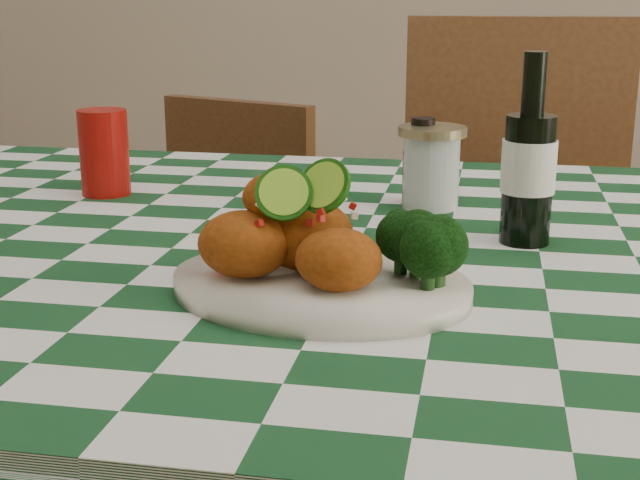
% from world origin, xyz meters
% --- Properties ---
extents(plate, '(0.33, 0.28, 0.02)m').
position_xyz_m(plate, '(-0.01, -0.19, 0.80)').
color(plate, silver).
rests_on(plate, dining_table).
extents(fried_chicken_pile, '(0.17, 0.12, 0.11)m').
position_xyz_m(fried_chicken_pile, '(-0.02, -0.19, 0.86)').
color(fried_chicken_pile, '#9C430F').
rests_on(fried_chicken_pile, plate).
extents(broccoli_side, '(0.08, 0.08, 0.06)m').
position_xyz_m(broccoli_side, '(0.09, -0.18, 0.84)').
color(broccoli_side, black).
rests_on(broccoli_side, plate).
extents(red_tumbler, '(0.09, 0.09, 0.12)m').
position_xyz_m(red_tumbler, '(-0.39, 0.18, 0.85)').
color(red_tumbler, '#970C08').
rests_on(red_tumbler, dining_table).
extents(ketchup_bottle, '(0.06, 0.06, 0.12)m').
position_xyz_m(ketchup_bottle, '(0.06, 0.20, 0.85)').
color(ketchup_bottle, '#690D05').
rests_on(ketchup_bottle, dining_table).
extents(mason_jar, '(0.11, 0.11, 0.11)m').
position_xyz_m(mason_jar, '(0.07, 0.18, 0.84)').
color(mason_jar, '#B2BCBA').
rests_on(mason_jar, dining_table).
extents(beer_bottle, '(0.07, 0.07, 0.22)m').
position_xyz_m(beer_bottle, '(0.19, 0.03, 0.89)').
color(beer_bottle, black).
rests_on(beer_bottle, dining_table).
extents(wooden_chair_left, '(0.50, 0.51, 0.83)m').
position_xyz_m(wooden_chair_left, '(-0.46, 0.72, 0.42)').
color(wooden_chair_left, '#472814').
rests_on(wooden_chair_left, ground).
extents(wooden_chair_right, '(0.50, 0.52, 1.01)m').
position_xyz_m(wooden_chair_right, '(0.21, 0.69, 0.51)').
color(wooden_chair_right, '#472814').
rests_on(wooden_chair_right, ground).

